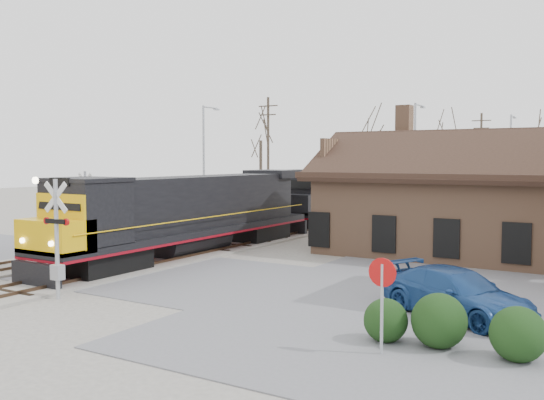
% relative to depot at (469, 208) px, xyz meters
% --- Properties ---
extents(ground, '(140.00, 140.00, 0.00)m').
position_rel_depot_xyz_m(ground, '(-11.99, -12.00, -2.41)').
color(ground, '#A8A398').
rests_on(ground, ground).
extents(road, '(60.00, 9.00, 0.03)m').
position_rel_depot_xyz_m(road, '(-11.99, -12.00, -2.39)').
color(road, slate).
rests_on(road, ground).
extents(track_main, '(3.40, 90.00, 0.24)m').
position_rel_depot_xyz_m(track_main, '(-11.99, 3.00, -2.34)').
color(track_main, '#A8A398').
rests_on(track_main, ground).
extents(track_siding, '(3.40, 90.00, 0.24)m').
position_rel_depot_xyz_m(track_siding, '(-16.49, 3.00, -2.34)').
color(track_siding, '#A8A398').
rests_on(track_siding, ground).
extents(depot, '(15.20, 9.31, 7.90)m').
position_rel_depot_xyz_m(depot, '(0.00, 0.00, 0.00)').
color(depot, '#94694C').
rests_on(depot, ground).
extents(locomotive_lead, '(2.82, 18.92, 4.20)m').
position_rel_depot_xyz_m(locomotive_lead, '(-11.99, -7.98, -0.20)').
color(locomotive_lead, black).
rests_on(locomotive_lead, ground).
extents(locomotive_trailing, '(2.82, 18.92, 3.97)m').
position_rel_depot_xyz_m(locomotive_trailing, '(-11.99, 11.21, -0.20)').
color(locomotive_trailing, black).
rests_on(locomotive_trailing, ground).
extents(crossbuck_near, '(1.21, 0.32, 4.23)m').
position_rel_depot_xyz_m(crossbuck_near, '(-9.88, -17.54, -0.43)').
color(crossbuck_near, '#A5A8AD').
rests_on(crossbuck_near, ground).
extents(crossbuck_far, '(1.20, 0.32, 4.21)m').
position_rel_depot_xyz_m(crossbuck_far, '(-19.45, -7.80, -0.44)').
color(crossbuck_far, '#A5A8AD').
rests_on(crossbuck_far, ground).
extents(do_not_enter_sign, '(0.74, 0.08, 2.48)m').
position_rel_depot_xyz_m(do_not_enter_sign, '(2.07, -17.35, -0.71)').
color(do_not_enter_sign, '#A5A8AD').
rests_on(do_not_enter_sign, ground).
extents(parked_car, '(5.63, 4.24, 1.52)m').
position_rel_depot_xyz_m(parked_car, '(2.74, -12.74, -1.65)').
color(parked_car, navy).
rests_on(parked_car, ground).
extents(hedge_a, '(1.19, 1.19, 1.19)m').
position_rel_depot_xyz_m(hedge_a, '(1.77, -16.26, -1.81)').
color(hedge_a, black).
rests_on(hedge_a, ground).
extents(hedge_b, '(1.45, 1.45, 1.45)m').
position_rel_depot_xyz_m(hedge_b, '(3.14, -16.03, -1.68)').
color(hedge_b, black).
rests_on(hedge_b, ground).
extents(hedge_c, '(1.36, 1.36, 1.36)m').
position_rel_depot_xyz_m(hedge_c, '(5.08, -16.08, -1.72)').
color(hedge_c, black).
rests_on(hedge_c, ground).
extents(streetlight_a, '(0.25, 2.04, 9.02)m').
position_rel_depot_xyz_m(streetlight_a, '(-21.78, 6.24, 2.64)').
color(streetlight_a, '#A5A8AD').
rests_on(streetlight_a, ground).
extents(streetlight_b, '(0.25, 2.04, 8.88)m').
position_rel_depot_xyz_m(streetlight_b, '(-6.51, 11.17, 2.57)').
color(streetlight_b, '#A5A8AD').
rests_on(streetlight_b, ground).
extents(streetlight_c, '(0.25, 2.04, 8.80)m').
position_rel_depot_xyz_m(streetlight_c, '(-2.64, 25.97, 2.53)').
color(streetlight_c, '#A5A8AD').
rests_on(streetlight_c, ground).
extents(utility_pole_a, '(2.00, 0.24, 10.49)m').
position_rel_depot_xyz_m(utility_pole_a, '(-21.92, 15.86, 3.07)').
color(utility_pole_a, '#382D23').
rests_on(utility_pole_a, ground).
extents(utility_pole_b, '(2.00, 0.24, 9.72)m').
position_rel_depot_xyz_m(utility_pole_b, '(-7.33, 35.49, 2.68)').
color(utility_pole_b, '#382D23').
rests_on(utility_pole_b, ground).
extents(tree_a, '(4.47, 4.47, 10.95)m').
position_rel_depot_xyz_m(tree_a, '(-25.17, 19.68, 5.39)').
color(tree_a, '#382D23').
rests_on(tree_a, ground).
extents(tree_b, '(4.34, 4.34, 10.64)m').
position_rel_depot_xyz_m(tree_b, '(-15.26, 25.28, 5.17)').
color(tree_b, '#382D23').
rests_on(tree_b, ground).
extents(tree_c, '(4.50, 4.50, 11.03)m').
position_rel_depot_xyz_m(tree_c, '(-11.00, 35.98, 5.45)').
color(tree_c, '#382D23').
rests_on(tree_c, ground).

